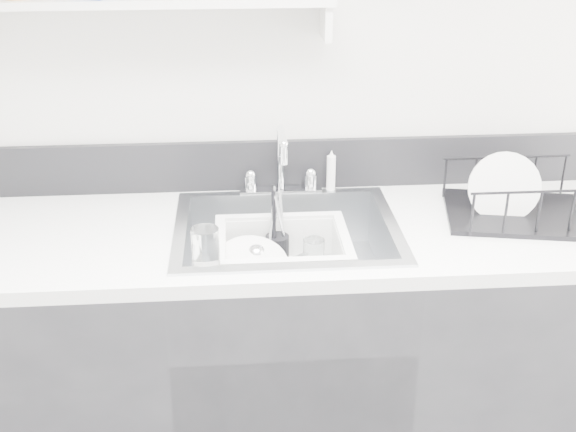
{
  "coord_description": "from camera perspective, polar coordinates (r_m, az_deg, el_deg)",
  "views": [
    {
      "loc": [
        -0.14,
        -0.66,
        1.82
      ],
      "look_at": [
        0.0,
        1.14,
        0.98
      ],
      "focal_mm": 45.0,
      "sensor_mm": 36.0,
      "label": 1
    }
  ],
  "objects": [
    {
      "name": "side_sprayer",
      "position": [
        2.29,
        3.42,
        3.57
      ],
      "size": [
        0.03,
        0.03,
        0.14
      ],
      "primitive_type": "cylinder",
      "color": "white",
      "rests_on": "counter_run"
    },
    {
      "name": "wall_shelf",
      "position": [
        2.12,
        -10.49,
        16.14
      ],
      "size": [
        1.0,
        0.16,
        0.12
      ],
      "color": "silver",
      "rests_on": "room_shell"
    },
    {
      "name": "tumbler_counter",
      "position": [
        1.86,
        -6.54,
        -2.42
      ],
      "size": [
        0.09,
        0.09,
        0.1
      ],
      "primitive_type": "cylinder",
      "rotation": [
        0.0,
        0.0,
        0.34
      ],
      "color": "white",
      "rests_on": "counter_run"
    },
    {
      "name": "tumbler_in_tub",
      "position": [
        2.15,
        2.05,
        -3.0
      ],
      "size": [
        0.08,
        0.08,
        0.09
      ],
      "primitive_type": "cylinder",
      "rotation": [
        0.0,
        0.0,
        0.24
      ],
      "color": "white",
      "rests_on": "wash_tub"
    },
    {
      "name": "sink",
      "position": [
        2.11,
        -0.1,
        -3.13
      ],
      "size": [
        0.64,
        0.52,
        0.2
      ],
      "primitive_type": null,
      "color": "silver",
      "rests_on": "counter_run"
    },
    {
      "name": "dish_rack",
      "position": [
        2.21,
        17.92,
        1.71
      ],
      "size": [
        0.47,
        0.39,
        0.15
      ],
      "primitive_type": null,
      "rotation": [
        0.0,
        0.0,
        -0.19
      ],
      "color": "black",
      "rests_on": "counter_run"
    },
    {
      "name": "ladle",
      "position": [
        2.1,
        -1.06,
        -4.01
      ],
      "size": [
        0.26,
        0.23,
        0.07
      ],
      "primitive_type": null,
      "rotation": [
        0.0,
        0.0,
        -0.64
      ],
      "color": "silver",
      "rests_on": "wash_tub"
    },
    {
      "name": "counter_run",
      "position": [
        2.3,
        -0.1,
        -11.28
      ],
      "size": [
        3.2,
        0.62,
        0.92
      ],
      "color": "#242427",
      "rests_on": "ground"
    },
    {
      "name": "faucet",
      "position": [
        2.27,
        -0.57,
        3.15
      ],
      "size": [
        0.26,
        0.18,
        0.23
      ],
      "color": "silver",
      "rests_on": "counter_run"
    },
    {
      "name": "plate_stack",
      "position": [
        2.09,
        -2.62,
        -4.47
      ],
      "size": [
        0.26,
        0.25,
        0.1
      ],
      "rotation": [
        0.0,
        0.0,
        -0.05
      ],
      "color": "white",
      "rests_on": "wash_tub"
    },
    {
      "name": "bowl_small",
      "position": [
        2.08,
        2.25,
        -5.08
      ],
      "size": [
        0.13,
        0.13,
        0.03
      ],
      "primitive_type": "imported",
      "rotation": [
        0.0,
        0.0,
        0.24
      ],
      "color": "white",
      "rests_on": "wash_tub"
    },
    {
      "name": "wash_tub",
      "position": [
        2.09,
        -0.45,
        -3.43
      ],
      "size": [
        0.43,
        0.37,
        0.15
      ],
      "primitive_type": null,
      "rotation": [
        0.0,
        0.0,
        -0.16
      ],
      "color": "white",
      "rests_on": "sink"
    },
    {
      "name": "utensil_cup",
      "position": [
        2.18,
        -0.86,
        -2.41
      ],
      "size": [
        0.07,
        0.07,
        0.24
      ],
      "rotation": [
        0.0,
        0.0,
        0.32
      ],
      "color": "black",
      "rests_on": "wash_tub"
    },
    {
      "name": "backsplash",
      "position": [
        2.31,
        -0.66,
        4.08
      ],
      "size": [
        3.2,
        0.02,
        0.16
      ],
      "primitive_type": "cube",
      "color": "black",
      "rests_on": "counter_run"
    }
  ]
}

